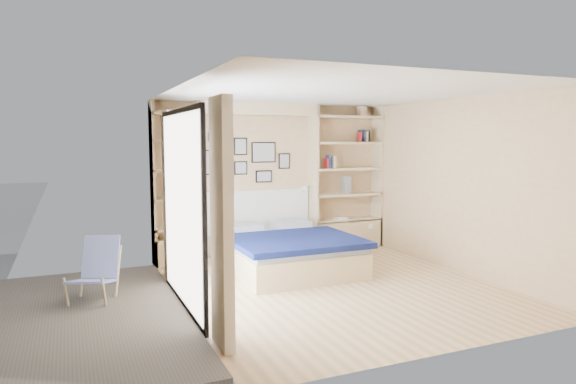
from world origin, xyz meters
name	(u,v)px	position (x,y,z in m)	size (l,w,h in m)	color
ground	(335,287)	(0.00, 0.00, 0.00)	(4.50, 4.50, 0.00)	#E4B782
room_shell	(266,194)	(-0.39, 1.52, 1.08)	(4.50, 4.50, 4.50)	tan
bed	(285,250)	(-0.23, 1.11, 0.28)	(1.78, 2.23, 1.07)	beige
photo_gallery	(246,158)	(-0.45, 2.22, 1.60)	(1.48, 0.02, 0.82)	black
reading_lamps	(260,190)	(-0.30, 2.00, 1.10)	(1.92, 0.12, 0.15)	silver
shelf_decor	(333,152)	(1.07, 2.07, 1.70)	(3.49, 0.23, 2.03)	#A51E1E
deck	(27,326)	(-3.60, 0.00, 0.00)	(3.20, 4.00, 0.05)	#665A4B
deck_chair	(96,270)	(-2.88, 0.66, 0.36)	(0.70, 0.87, 0.76)	tan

